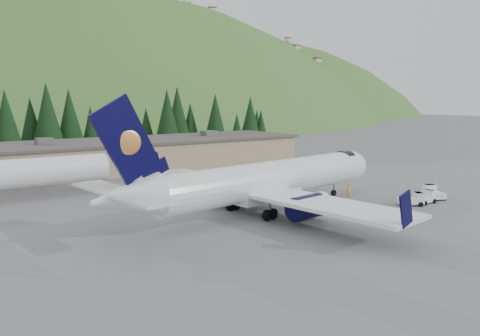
% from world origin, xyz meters
% --- Properties ---
extents(ground, '(600.00, 600.00, 0.00)m').
position_xyz_m(ground, '(0.00, 0.00, 0.00)').
color(ground, '#5A5A5E').
extents(airliner, '(38.08, 35.84, 12.63)m').
position_xyz_m(airliner, '(-1.10, -0.15, 3.37)').
color(airliner, white).
rests_on(airliner, ground).
extents(baggage_tug_a, '(2.82, 1.73, 1.49)m').
position_xyz_m(baggage_tug_a, '(17.33, -7.55, 0.67)').
color(baggage_tug_a, white).
rests_on(baggage_tug_a, ground).
extents(baggage_tug_b, '(3.16, 2.76, 1.52)m').
position_xyz_m(baggage_tug_b, '(14.93, -7.44, 0.68)').
color(baggage_tug_b, white).
rests_on(baggage_tug_b, ground).
extents(baggage_tug_c, '(2.71, 3.36, 1.61)m').
position_xyz_m(baggage_tug_c, '(20.39, -6.47, 0.72)').
color(baggage_tug_c, white).
rests_on(baggage_tug_c, ground).
extents(terminal_building, '(71.00, 17.00, 6.10)m').
position_xyz_m(terminal_building, '(-5.01, 38.00, 2.62)').
color(terminal_building, '#9C7F66').
rests_on(terminal_building, ground).
extents(ramp_worker, '(0.81, 0.73, 1.85)m').
position_xyz_m(ramp_worker, '(11.84, -0.43, 0.93)').
color(ramp_worker, '#E4AC06').
rests_on(ramp_worker, ground).
extents(tree_line, '(110.28, 17.38, 14.32)m').
position_xyz_m(tree_line, '(-10.07, 60.17, 7.63)').
color(tree_line, black).
rests_on(tree_line, ground).
extents(hills, '(614.00, 330.00, 300.00)m').
position_xyz_m(hills, '(53.34, 207.38, -82.80)').
color(hills, '#436627').
rests_on(hills, ground).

